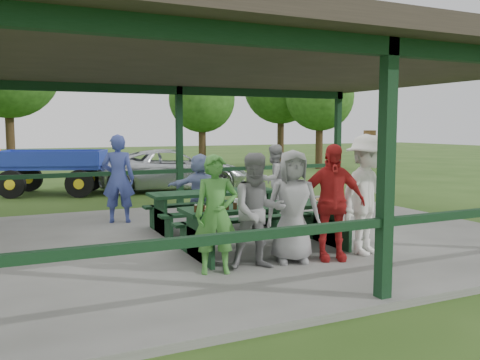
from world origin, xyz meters
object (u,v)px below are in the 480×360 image
contestant_red (331,202)px  pickup_truck (174,170)px  contestant_green (216,214)px  contestant_grey_left (258,211)px  spectator_blue (118,179)px  spectator_grey (274,180)px  spectator_lblue (200,187)px  contestant_white_fedora (368,194)px  picnic_table_near (265,222)px  contestant_grey_mid (293,206)px  picnic_table_far (213,205)px  farm_trailer (53,171)px

contestant_red → pickup_truck: (0.67, 9.90, -0.29)m
contestant_green → contestant_grey_left: size_ratio=0.99×
spectator_blue → spectator_grey: spectator_blue is taller
contestant_green → spectator_lblue: size_ratio=1.13×
contestant_grey_left → contestant_white_fedora: (1.94, 0.01, 0.13)m
contestant_grey_left → spectator_blue: bearing=115.4°
picnic_table_near → contestant_red: (0.65, -0.91, 0.40)m
contestant_grey_mid → pickup_truck: contestant_grey_mid is taller
picnic_table_far → contestant_green: size_ratio=1.53×
contestant_grey_mid → picnic_table_far: bearing=110.3°
contestant_grey_mid → contestant_grey_left: bearing=-153.8°
contestant_green → pickup_truck: (2.51, 9.84, -0.23)m
contestant_grey_mid → spectator_grey: 4.14m
picnic_table_far → spectator_grey: size_ratio=1.56×
contestant_white_fedora → farm_trailer: contestant_white_fedora is taller
contestant_green → pickup_truck: size_ratio=0.33×
contestant_green → contestant_grey_mid: 1.25m
picnic_table_near → contestant_green: size_ratio=1.67×
picnic_table_far → contestant_red: contestant_red is taller
contestant_grey_mid → spectator_blue: size_ratio=0.90×
farm_trailer → spectator_lblue: bearing=-50.1°
contestant_red → contestant_white_fedora: bearing=22.6°
picnic_table_near → contestant_red: bearing=-54.4°
picnic_table_far → spectator_lblue: bearing=86.3°
spectator_blue → picnic_table_near: bearing=135.4°
picnic_table_near → picnic_table_far: same height
contestant_red → spectator_lblue: (-0.68, 3.83, -0.16)m
contestant_green → farm_trailer: bearing=112.2°
picnic_table_near → spectator_blue: 3.87m
contestant_grey_left → farm_trailer: (-1.85, 10.45, -0.19)m
contestant_grey_mid → contestant_white_fedora: contestant_white_fedora is taller
contestant_green → farm_trailer: size_ratio=0.39×
spectator_lblue → pickup_truck: spectator_lblue is taller
contestant_white_fedora → farm_trailer: (-3.79, 10.44, -0.32)m
contestant_red → farm_trailer: size_ratio=0.42×
contestant_grey_mid → farm_trailer: bearing=120.8°
picnic_table_near → picnic_table_far: 2.00m
contestant_green → picnic_table_far: bearing=84.2°
contestant_red → spectator_lblue: 3.90m
contestant_red → contestant_white_fedora: 0.72m
contestant_green → farm_trailer: 10.49m
picnic_table_far → spectator_blue: (-1.55, 1.48, 0.45)m
picnic_table_far → contestant_red: 3.03m
contestant_grey_left → spectator_grey: contestant_grey_left is taller
contestant_grey_left → spectator_lblue: (0.55, 3.81, -0.10)m
spectator_lblue → spectator_blue: spectator_blue is taller
contestant_white_fedora → spectator_lblue: size_ratio=1.35×
picnic_table_near → farm_trailer: (-2.43, 9.57, 0.16)m
spectator_grey → spectator_lblue: bearing=-15.6°
contestant_red → spectator_lblue: bearing=120.0°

